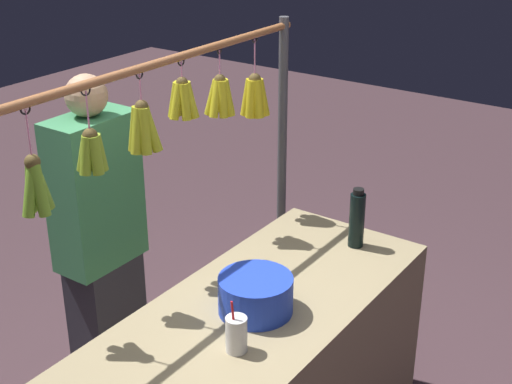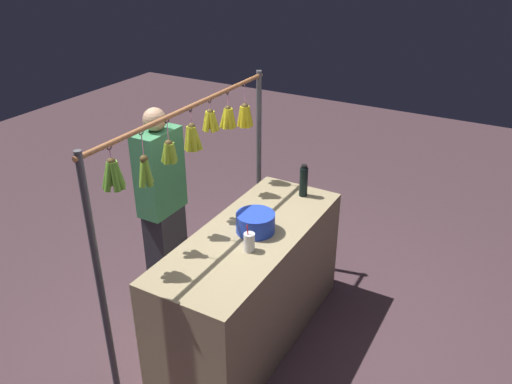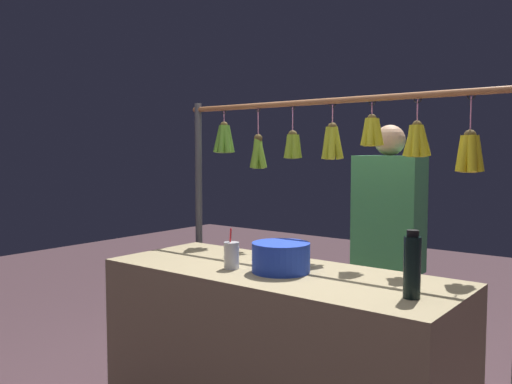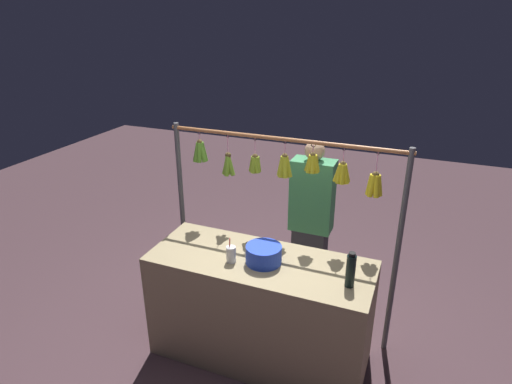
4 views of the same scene
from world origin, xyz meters
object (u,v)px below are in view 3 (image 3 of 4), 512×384
Objects in this scene: water_bottle at (412,266)px; vendor_person at (388,266)px; blue_bucket at (281,257)px; drink_cup at (232,255)px.

vendor_person is (0.54, -0.98, -0.24)m from water_bottle.
water_bottle is 0.97× the size of blue_bucket.
blue_bucket is at bearing -160.08° from drink_cup.
vendor_person is at bearing -97.26° from blue_bucket.
drink_cup is (0.23, 0.08, -0.00)m from blue_bucket.
blue_bucket is 0.95m from vendor_person.
water_bottle is at bearing 174.69° from blue_bucket.
blue_bucket is 0.25m from drink_cup.
water_bottle is 1.15m from vendor_person.
drink_cup is (0.89, 0.02, -0.06)m from water_bottle.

